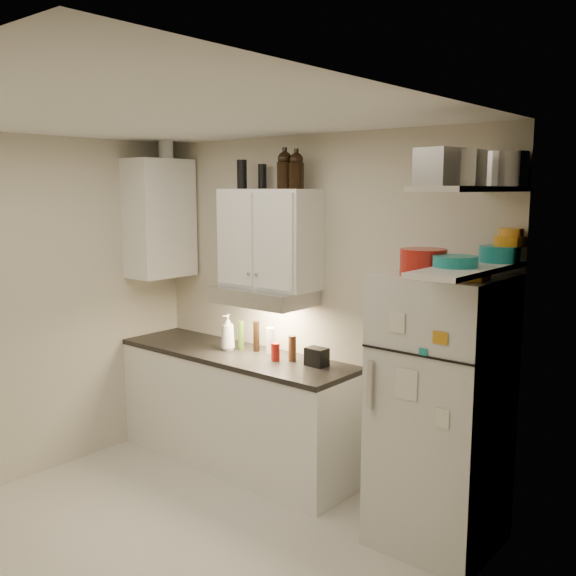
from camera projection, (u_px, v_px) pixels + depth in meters
The scene contains 36 objects.
floor at pixel (164, 550), 3.96m from camera, with size 3.20×3.00×0.02m, color beige.
ceiling at pixel (150, 114), 3.56m from camera, with size 3.20×3.00×0.02m, color white.
back_wall at pixel (314, 308), 4.91m from camera, with size 3.20×0.02×2.60m, color beige.
left_wall at pixel (20, 311), 4.78m from camera, with size 0.02×3.00×2.60m, color beige.
right_wall at pixel (397, 402), 2.74m from camera, with size 0.02×3.00×2.60m, color beige.
base_cabinet at pixel (236, 410), 5.15m from camera, with size 2.10×0.60×0.88m, color white.
countertop at pixel (235, 355), 5.08m from camera, with size 2.10×0.62×0.04m, color black.
upper_cabinet at pixel (269, 239), 4.88m from camera, with size 0.80×0.33×0.75m, color white.
side_cabinet at pixel (160, 218), 5.48m from camera, with size 0.33×0.55×1.00m, color white.
range_hood at pixel (264, 296), 4.90m from camera, with size 0.76×0.46×0.12m, color silver.
fridge at pixel (441, 412), 3.92m from camera, with size 0.70×0.68×1.70m, color silver.
shelf_hi at pixel (472, 189), 3.48m from camera, with size 0.30×0.95×0.03m, color white.
shelf_lo at pixel (468, 269), 3.55m from camera, with size 0.30×0.95×0.03m, color white.
knife_strip at pixel (392, 317), 4.44m from camera, with size 0.42×0.02×0.03m, color black.
dutch_oven at pixel (423, 262), 3.72m from camera, with size 0.27×0.27×0.16m, color #AC1C14.
book_stack at pixel (470, 273), 3.56m from camera, with size 0.18×0.22×0.07m, color #BE8517.
spice_jar at pixel (441, 267), 3.66m from camera, with size 0.07×0.07×0.11m, color silver.
stock_pot at pixel (504, 169), 3.72m from camera, with size 0.28×0.28×0.20m, color silver.
tin_a at pixel (464, 168), 3.35m from camera, with size 0.19×0.17×0.19m, color #AAAAAD.
tin_b at pixel (439, 167), 3.32m from camera, with size 0.20×0.20×0.20m, color #AAAAAD.
bowl_teal at pixel (499, 254), 3.76m from camera, with size 0.24×0.24×0.09m, color teal.
bowl_orange at pixel (510, 241), 3.76m from camera, with size 0.19×0.19×0.06m, color orange.
bowl_yellow at pixel (511, 232), 3.75m from camera, with size 0.15×0.15×0.05m, color orange.
plates at pixel (455, 261), 3.52m from camera, with size 0.25×0.25×0.06m, color teal.
growler_a at pixel (285, 170), 4.68m from camera, with size 0.12×0.12×0.28m, color black, non-canonical shape.
growler_b at pixel (296, 170), 4.62m from camera, with size 0.11×0.11×0.26m, color black, non-canonical shape.
thermos_a at pixel (262, 176), 4.96m from camera, with size 0.07×0.07×0.19m, color black.
thermos_b at pixel (242, 174), 4.97m from camera, with size 0.08×0.08×0.22m, color black.
side_jar at pixel (166, 149), 5.38m from camera, with size 0.12×0.12×0.16m, color silver.
soap_bottle at pixel (228, 330), 5.12m from camera, with size 0.12×0.13×0.32m, color white.
pepper_mill at pixel (292, 348), 4.81m from camera, with size 0.06×0.06×0.19m, color brown.
oil_bottle at pixel (241, 335), 5.14m from camera, with size 0.05×0.05×0.24m, color #3D5F17.
vinegar_bottle at pixel (256, 336), 5.09m from camera, with size 0.05×0.05×0.24m, color black.
clear_bottle at pixel (270, 341), 5.02m from camera, with size 0.07×0.07×0.21m, color silver.
red_jar at pixel (275, 352), 4.81m from camera, with size 0.07×0.07×0.14m, color #AC1C14.
caddy at pixel (317, 357), 4.68m from camera, with size 0.16×0.11×0.13m, color black.
Camera 1 is at (2.94, -2.32, 2.20)m, focal length 40.00 mm.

